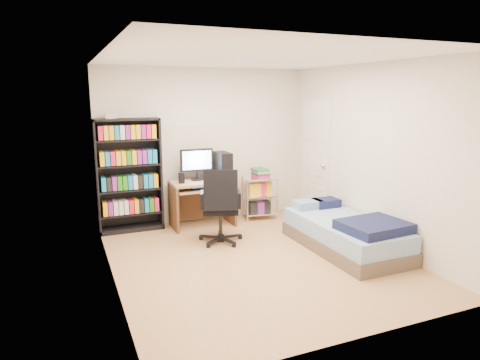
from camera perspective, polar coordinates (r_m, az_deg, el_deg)
name	(u,v)px	position (r m, az deg, el deg)	size (l,w,h in m)	color
room	(256,163)	(5.25, 2.20, 2.29)	(3.58, 4.08, 2.58)	#AC7E56
media_shelf	(129,174)	(6.70, -14.61, 0.78)	(0.97, 0.32, 1.80)	black
computer_desk	(207,184)	(6.86, -4.43, -0.55)	(0.98, 0.57, 1.23)	#A87C56
office_chair	(221,219)	(6.06, -2.59, -5.24)	(0.82, 0.82, 1.08)	black
wire_cart	(260,186)	(7.20, 2.64, -0.75)	(0.59, 0.47, 0.87)	white
bed	(346,233)	(6.00, 13.94, -6.89)	(0.92, 1.85, 0.53)	brown
door	(315,160)	(7.28, 10.03, 2.69)	(0.12, 0.80, 2.00)	silver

